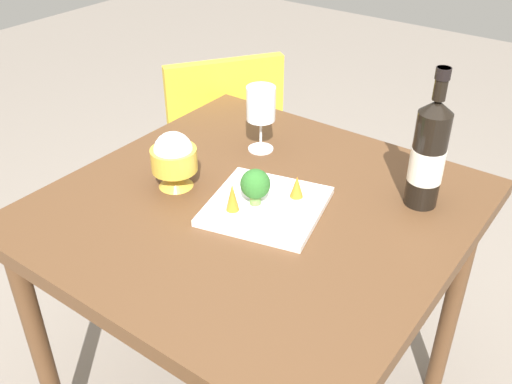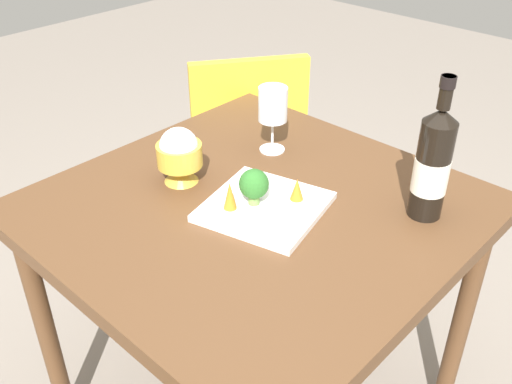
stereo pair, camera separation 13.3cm
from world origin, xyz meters
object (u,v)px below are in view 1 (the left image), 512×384
Objects in this scene: rice_bowl at (174,159)px; wine_glass at (261,105)px; serving_plate at (266,206)px; chair_near_window at (221,139)px; carrot_garnish_left at (297,187)px; broccoli_floret at (255,185)px; wine_bottle at (428,154)px; carrot_garnish_right at (232,197)px.

wine_glass is at bearing 167.96° from rice_bowl.
wine_glass is 0.59× the size of serving_plate.
serving_plate is (-0.05, 0.23, -0.07)m from rice_bowl.
chair_near_window is 0.62m from wine_glass.
wine_glass is 0.28m from rice_bowl.
serving_plate is 5.69× the size of carrot_garnish_left.
broccoli_floret is (0.55, 0.56, 0.29)m from chair_near_window.
wine_bottle reaches higher than carrot_garnish_left.
wine_bottle is at bearing 130.48° from serving_plate.
carrot_garnish_left is at bearing -92.54° from chair_near_window.
chair_near_window is 12.69× the size of carrot_garnish_right.
carrot_garnish_right is at bearing -46.86° from wine_bottle.
wine_bottle is 4.89× the size of carrot_garnish_right.
rice_bowl is 1.65× the size of broccoli_floret.
carrot_garnish_right is at bearing -33.18° from carrot_garnish_left.
chair_near_window is 0.83m from serving_plate.
carrot_garnish_left is (0.47, 0.62, 0.27)m from chair_near_window.
chair_near_window is 4.75× the size of wine_glass.
broccoli_floret is at bearing 33.44° from wine_glass.
chair_near_window is 0.74m from rice_bowl.
wine_bottle is 0.38m from serving_plate.
chair_near_window is at bearing -127.32° from carrot_garnish_left.
wine_glass is 0.33m from carrot_garnish_right.
chair_near_window is at bearing -138.38° from carrot_garnish_right.
carrot_garnish_right is (0.29, 0.13, -0.08)m from wine_glass.
broccoli_floret is at bearing -36.68° from carrot_garnish_left.
wine_bottle is 0.30m from carrot_garnish_left.
broccoli_floret is at bearing -52.85° from serving_plate.
carrot_garnish_left is (0.16, 0.22, -0.09)m from wine_glass.
rice_bowl is 0.47× the size of serving_plate.
wine_glass reaches higher than carrot_garnish_left.
broccoli_floret is (0.25, -0.29, -0.06)m from wine_bottle.
rice_bowl is at bearing -81.67° from broccoli_floret.
wine_bottle is 2.31× the size of rice_bowl.
wine_glass reaches higher than broccoli_floret.
carrot_garnish_left is at bearing 148.39° from serving_plate.
broccoli_floret is (-0.03, 0.22, -0.01)m from rice_bowl.
broccoli_floret is at bearing -99.77° from chair_near_window.
wine_glass reaches higher than rice_bowl.
carrot_garnish_left is at bearing 112.02° from rice_bowl.
wine_bottle reaches higher than chair_near_window.
carrot_garnish_right is (0.60, 0.54, 0.27)m from chair_near_window.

